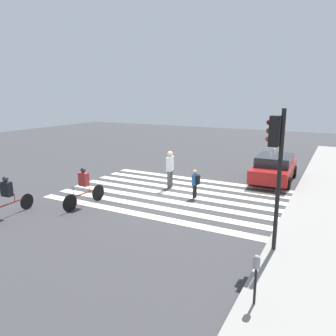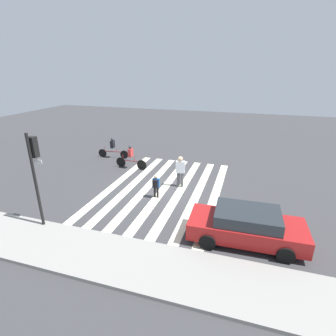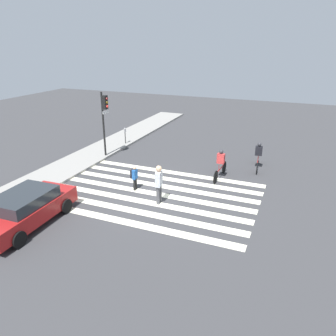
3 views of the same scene
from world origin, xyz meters
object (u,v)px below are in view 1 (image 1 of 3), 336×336
object	(u,v)px
pedestrian_adult_yellow_jacket	(196,182)
car_parked_far_curb	(274,168)
pedestrian_child_with_backpack	(170,167)
cyclist_mid_street	(7,195)
parking_meter	(256,269)
cyclist_far_lane	(84,186)
traffic_light	(276,154)

from	to	relation	value
pedestrian_adult_yellow_jacket	car_parked_far_curb	size ratio (longest dim) A/B	0.29
pedestrian_child_with_backpack	cyclist_mid_street	world-z (taller)	pedestrian_child_with_backpack
parking_meter	car_parked_far_curb	size ratio (longest dim) A/B	0.28
parking_meter	pedestrian_adult_yellow_jacket	distance (m)	7.82
pedestrian_adult_yellow_jacket	cyclist_far_lane	distance (m)	4.81
parking_meter	pedestrian_child_with_backpack	size ratio (longest dim) A/B	0.69
cyclist_mid_street	car_parked_far_curb	distance (m)	12.84
traffic_light	pedestrian_child_with_backpack	size ratio (longest dim) A/B	2.26
parking_meter	pedestrian_child_with_backpack	bearing A→B (deg)	-141.34
pedestrian_child_with_backpack	pedestrian_adult_yellow_jacket	distance (m)	1.97
parking_meter	car_parked_far_curb	distance (m)	11.41
traffic_light	pedestrian_child_with_backpack	xyz separation A→B (m)	(-4.61, -5.71, -1.89)
parking_meter	pedestrian_child_with_backpack	xyz separation A→B (m)	(-7.46, -5.96, 0.09)
traffic_light	car_parked_far_curb	world-z (taller)	traffic_light
car_parked_far_curb	traffic_light	bearing A→B (deg)	8.05
car_parked_far_curb	cyclist_far_lane	bearing A→B (deg)	-39.88
pedestrian_child_with_backpack	car_parked_far_curb	distance (m)	5.74
cyclist_far_lane	car_parked_far_curb	distance (m)	9.98
car_parked_far_curb	cyclist_mid_street	bearing A→B (deg)	-39.46
traffic_light	pedestrian_child_with_backpack	bearing A→B (deg)	-128.92
pedestrian_adult_yellow_jacket	cyclist_mid_street	size ratio (longest dim) A/B	0.53
pedestrian_child_with_backpack	pedestrian_adult_yellow_jacket	size ratio (longest dim) A/B	1.44
cyclist_far_lane	pedestrian_child_with_backpack	bearing A→B (deg)	157.72
cyclist_far_lane	cyclist_mid_street	size ratio (longest dim) A/B	0.95
parking_meter	pedestrian_adult_yellow_jacket	size ratio (longest dim) A/B	0.99
pedestrian_adult_yellow_jacket	cyclist_far_lane	bearing A→B (deg)	127.90
parking_meter	cyclist_far_lane	size ratio (longest dim) A/B	0.55
pedestrian_child_with_backpack	car_parked_far_curb	world-z (taller)	pedestrian_child_with_backpack
pedestrian_child_with_backpack	cyclist_far_lane	size ratio (longest dim) A/B	0.80
car_parked_far_curb	pedestrian_child_with_backpack	bearing A→B (deg)	-49.85
parking_meter	car_parked_far_curb	xyz separation A→B (m)	(-11.28, -1.69, -0.24)
parking_meter	cyclist_far_lane	world-z (taller)	cyclist_far_lane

